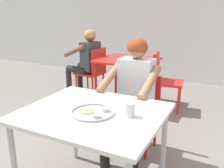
{
  "coord_description": "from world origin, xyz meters",
  "views": [
    {
      "loc": [
        0.82,
        -1.47,
        1.49
      ],
      "look_at": [
        -0.05,
        0.25,
        0.91
      ],
      "focal_mm": 39.53,
      "sensor_mm": 36.0,
      "label": 1
    }
  ],
  "objects": [
    {
      "name": "table_foreground",
      "position": [
        -0.08,
        0.0,
        0.68
      ],
      "size": [
        1.04,
        0.89,
        0.76
      ],
      "color": "silver",
      "rests_on": "ground"
    },
    {
      "name": "chair_foreground",
      "position": [
        -0.04,
        0.91,
        0.48
      ],
      "size": [
        0.41,
        0.39,
        0.82
      ],
      "color": "red",
      "rests_on": "ground"
    },
    {
      "name": "chair_red_right",
      "position": [
        -0.12,
        2.12,
        0.5
      ],
      "size": [
        0.48,
        0.44,
        0.87
      ],
      "color": "red",
      "rests_on": "ground"
    },
    {
      "name": "diner_foreground",
      "position": [
        -0.04,
        0.7,
        0.73
      ],
      "size": [
        0.49,
        0.55,
        1.23
      ],
      "color": "black",
      "rests_on": "ground"
    },
    {
      "name": "thali_tray",
      "position": [
        -0.06,
        -0.04,
        0.77
      ],
      "size": [
        0.32,
        0.32,
        0.03
      ],
      "color": "#B7BABF",
      "rests_on": "table_foreground"
    },
    {
      "name": "table_background_red",
      "position": [
        -0.7,
        2.11,
        0.65
      ],
      "size": [
        0.9,
        0.85,
        0.74
      ],
      "color": "red",
      "rests_on": "ground"
    },
    {
      "name": "chair_red_left",
      "position": [
        -1.37,
        2.15,
        0.49
      ],
      "size": [
        0.48,
        0.45,
        0.86
      ],
      "color": "red",
      "rests_on": "ground"
    },
    {
      "name": "drinking_cup",
      "position": [
        0.2,
        0.04,
        0.82
      ],
      "size": [
        0.07,
        0.07,
        0.1
      ],
      "color": "silver",
      "rests_on": "table_foreground"
    },
    {
      "name": "patron_background",
      "position": [
        -1.49,
        2.13,
        0.71
      ],
      "size": [
        0.59,
        0.54,
        1.18
      ],
      "color": "#252525",
      "rests_on": "ground"
    }
  ]
}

